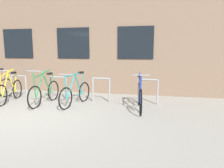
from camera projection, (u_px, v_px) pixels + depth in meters
name	position (u px, v px, depth m)	size (l,w,h in m)	color
ground_plane	(26.00, 117.00, 5.23)	(42.00, 42.00, 0.00)	gray
storefront_building	(94.00, 17.00, 10.54)	(28.00, 5.74, 6.62)	#7A604C
bike_rack	(58.00, 85.00, 6.99)	(6.61, 0.05, 0.79)	gray
bicycle_yellow	(10.00, 90.00, 6.72)	(0.52, 1.69, 1.09)	black
bicycle_teal	(76.00, 93.00, 6.32)	(0.48, 1.66, 1.01)	black
bicycle_blue	(140.00, 96.00, 5.85)	(0.44, 1.76, 1.06)	black
bicycle_green	(45.00, 92.00, 6.43)	(0.44, 1.72, 1.10)	black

